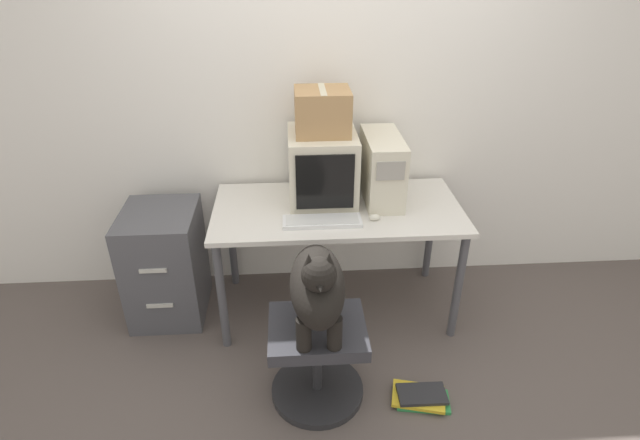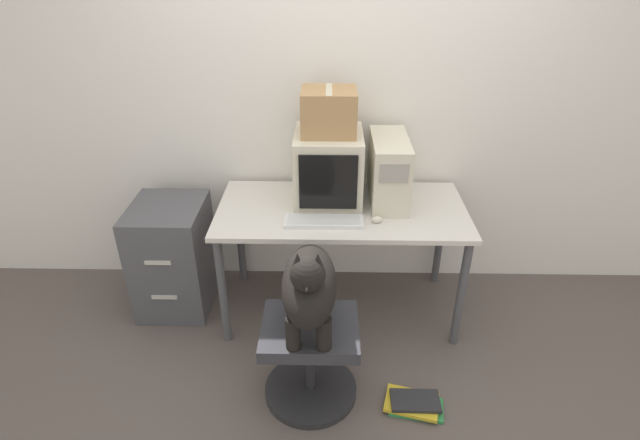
% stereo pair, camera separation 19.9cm
% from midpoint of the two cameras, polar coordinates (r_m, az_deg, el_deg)
% --- Properties ---
extents(ground_plane, '(12.00, 12.00, 0.00)m').
position_cam_midpoint_polar(ground_plane, '(3.14, 0.56, -14.10)').
color(ground_plane, '#564C47').
extents(wall_back, '(8.00, 0.05, 2.60)m').
position_cam_midpoint_polar(wall_back, '(3.20, -0.42, 13.77)').
color(wall_back, white).
rests_on(wall_back, ground_plane).
extents(desk, '(1.49, 0.74, 0.76)m').
position_cam_midpoint_polar(desk, '(3.03, 0.11, 0.07)').
color(desk, silver).
rests_on(desk, ground_plane).
extents(crt_monitor, '(0.40, 0.46, 0.42)m').
position_cam_midpoint_polar(crt_monitor, '(3.02, -1.63, 6.10)').
color(crt_monitor, beige).
rests_on(crt_monitor, desk).
extents(pc_tower, '(0.21, 0.50, 0.40)m').
position_cam_midpoint_polar(pc_tower, '(3.04, 5.24, 5.92)').
color(pc_tower, beige).
rests_on(pc_tower, desk).
extents(keyboard, '(0.45, 0.14, 0.03)m').
position_cam_midpoint_polar(keyboard, '(2.81, -1.77, -0.17)').
color(keyboard, silver).
rests_on(keyboard, desk).
extents(computer_mouse, '(0.07, 0.04, 0.04)m').
position_cam_midpoint_polar(computer_mouse, '(2.85, 4.26, 0.27)').
color(computer_mouse, beige).
rests_on(computer_mouse, desk).
extents(office_chair, '(0.50, 0.50, 0.48)m').
position_cam_midpoint_polar(office_chair, '(2.69, -2.50, -15.39)').
color(office_chair, '#262628').
rests_on(office_chair, ground_plane).
extents(dog, '(0.26, 0.53, 0.52)m').
position_cam_midpoint_polar(dog, '(2.36, -2.73, -7.62)').
color(dog, black).
rests_on(dog, office_chair).
extents(filing_cabinet, '(0.45, 0.52, 0.73)m').
position_cam_midpoint_polar(filing_cabinet, '(3.35, -18.88, -4.77)').
color(filing_cabinet, '#4C4C51').
rests_on(filing_cabinet, ground_plane).
extents(cardboard_box, '(0.31, 0.28, 0.25)m').
position_cam_midpoint_polar(cardboard_box, '(2.90, -1.73, 12.25)').
color(cardboard_box, '#A87F51').
rests_on(cardboard_box, crt_monitor).
extents(book_stack_floor, '(0.33, 0.24, 0.06)m').
position_cam_midpoint_polar(book_stack_floor, '(2.85, 9.40, -19.39)').
color(book_stack_floor, '#2D8C47').
rests_on(book_stack_floor, ground_plane).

